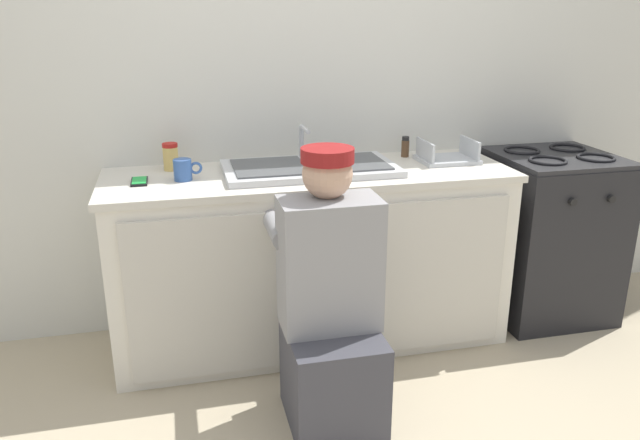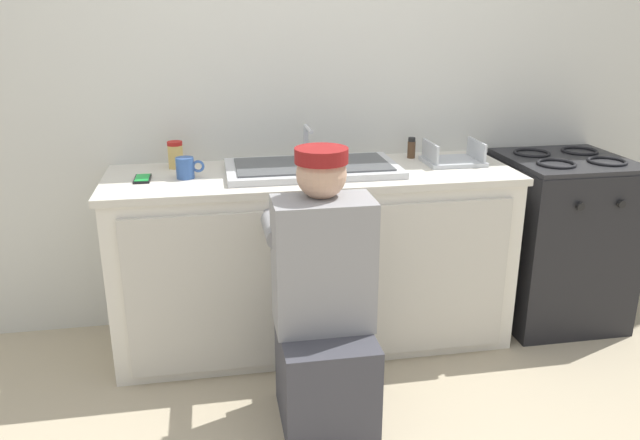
# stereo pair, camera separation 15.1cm
# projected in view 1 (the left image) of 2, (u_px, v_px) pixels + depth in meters

# --- Properties ---
(ground_plane) EXTENTS (12.00, 12.00, 0.00)m
(ground_plane) POSITION_uv_depth(u_px,v_px,m) (325.00, 366.00, 2.91)
(ground_plane) COLOR tan
(back_wall) EXTENTS (6.00, 0.10, 2.50)m
(back_wall) POSITION_uv_depth(u_px,v_px,m) (294.00, 80.00, 3.11)
(back_wall) COLOR silver
(back_wall) RESTS_ON ground_plane
(counter_cabinet) EXTENTS (1.86, 0.62, 0.83)m
(counter_cabinet) POSITION_uv_depth(u_px,v_px,m) (311.00, 261.00, 3.05)
(counter_cabinet) COLOR silver
(counter_cabinet) RESTS_ON ground_plane
(countertop) EXTENTS (1.90, 0.62, 0.03)m
(countertop) POSITION_uv_depth(u_px,v_px,m) (310.00, 175.00, 2.92)
(countertop) COLOR beige
(countertop) RESTS_ON counter_cabinet
(sink_double_basin) EXTENTS (0.80, 0.44, 0.19)m
(sink_double_basin) POSITION_uv_depth(u_px,v_px,m) (310.00, 167.00, 2.91)
(sink_double_basin) COLOR silver
(sink_double_basin) RESTS_ON countertop
(stove_range) EXTENTS (0.60, 0.62, 0.89)m
(stove_range) POSITION_uv_depth(u_px,v_px,m) (548.00, 234.00, 3.34)
(stove_range) COLOR black
(stove_range) RESTS_ON ground_plane
(plumber_person) EXTENTS (0.42, 0.61, 1.10)m
(plumber_person) POSITION_uv_depth(u_px,v_px,m) (331.00, 313.00, 2.43)
(plumber_person) COLOR #3F3F47
(plumber_person) RESTS_ON ground_plane
(cell_phone) EXTENTS (0.07, 0.14, 0.01)m
(cell_phone) POSITION_uv_depth(u_px,v_px,m) (139.00, 181.00, 2.73)
(cell_phone) COLOR black
(cell_phone) RESTS_ON countertop
(spice_bottle_pepper) EXTENTS (0.04, 0.04, 0.10)m
(spice_bottle_pepper) POSITION_uv_depth(u_px,v_px,m) (405.00, 147.00, 3.18)
(spice_bottle_pepper) COLOR #513823
(spice_bottle_pepper) RESTS_ON countertop
(condiment_jar) EXTENTS (0.07, 0.07, 0.13)m
(condiment_jar) POSITION_uv_depth(u_px,v_px,m) (171.00, 157.00, 2.92)
(condiment_jar) COLOR #DBB760
(condiment_jar) RESTS_ON countertop
(coffee_mug) EXTENTS (0.13, 0.08, 0.09)m
(coffee_mug) POSITION_uv_depth(u_px,v_px,m) (183.00, 170.00, 2.75)
(coffee_mug) COLOR #335699
(coffee_mug) RESTS_ON countertop
(dish_rack_tray) EXTENTS (0.28, 0.22, 0.11)m
(dish_rack_tray) POSITION_uv_depth(u_px,v_px,m) (447.00, 157.00, 3.09)
(dish_rack_tray) COLOR #B2B7BC
(dish_rack_tray) RESTS_ON countertop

